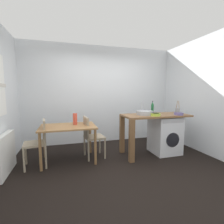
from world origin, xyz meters
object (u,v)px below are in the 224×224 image
Objects in this scene: chair_opposite at (91,135)px; mixing_bowl at (155,114)px; dining_table at (68,130)px; chair_person_seat at (39,140)px; colander at (179,114)px; bottle_tall_green at (152,108)px; utensil_crock at (178,110)px; washing_machine at (165,135)px; vase at (75,119)px.

mixing_bowl reaches higher than chair_opposite.
chair_person_seat is at bearing -170.49° from dining_table.
dining_table is at bearing 171.48° from colander.
bottle_tall_green is at bearing 135.84° from colander.
bottle_tall_green is at bearing -93.24° from chair_person_seat.
chair_opposite is 2.14m from utensil_crock.
chair_opposite is at bearing 173.99° from washing_machine.
utensil_crock reaches higher than chair_opposite.
chair_person_seat and chair_opposite have the same top height.
vase is at bearing 168.42° from colander.
bottle_tall_green reaches higher than mixing_bowl.
chair_person_seat is at bearing 179.01° from washing_machine.
washing_machine is at bearing -39.31° from bottle_tall_green.
bottle_tall_green is at bearing 140.69° from washing_machine.
washing_machine is 2.88× the size of bottle_tall_green.
colander is at bearing -11.58° from vase.
mixing_bowl is at bearing 67.87° from chair_opposite.
mixing_bowl is (-0.38, -0.20, 0.52)m from washing_machine.
colander is (1.90, -0.40, 0.44)m from chair_opposite.
washing_machine reaches higher than dining_table.
washing_machine is (2.19, -0.14, -0.21)m from dining_table.
dining_table is 0.50m from chair_opposite.
dining_table is 0.57m from chair_person_seat.
bottle_tall_green is (1.96, 0.05, 0.41)m from dining_table.
chair_opposite is 3.00× the size of utensil_crock.
washing_machine is at bearing -3.62° from dining_table.
chair_person_seat is 3.14m from utensil_crock.
vase reaches higher than dining_table.
utensil_crock reaches higher than mixing_bowl.
chair_opposite reaches higher than washing_machine.
chair_opposite reaches higher than dining_table.
colander is (0.42, -0.41, -0.10)m from bottle_tall_green.
bottle_tall_green is at bearing 69.14° from mixing_bowl.
washing_machine is (1.71, -0.18, -0.08)m from chair_opposite.
bottle_tall_green is (-0.23, 0.19, 0.62)m from washing_machine.
vase is (0.70, 0.19, 0.35)m from chair_person_seat.
utensil_crock is at bearing 8.10° from washing_machine.
bottle_tall_green reaches higher than vase.
utensil_crock is 1.24× the size of vase.
vase is (-2.41, 0.19, -0.13)m from utensil_crock.
mixing_bowl is at bearing -102.49° from chair_person_seat.
chair_opposite is (0.48, 0.04, -0.14)m from dining_table.
dining_table is 1.22× the size of chair_opposite.
chair_opposite is at bearing 164.15° from mixing_bowl.
chair_person_seat is at bearing -179.90° from utensil_crock.
chair_opposite is at bearing 5.03° from dining_table.
utensil_crock reaches higher than vase.
bottle_tall_green is 0.43m from mixing_bowl.
vase reaches higher than chair_opposite.
vase is (-0.33, 0.06, 0.35)m from chair_opposite.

